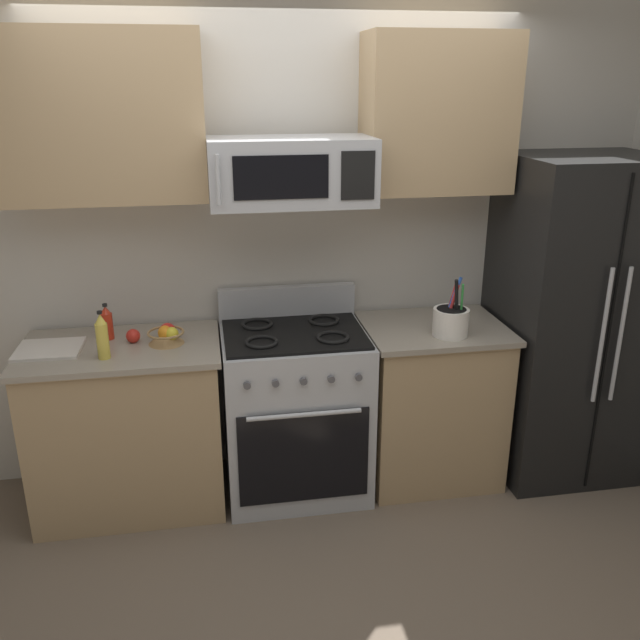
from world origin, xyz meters
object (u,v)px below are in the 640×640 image
(range_oven, at_px, (295,409))
(utensil_crock, at_px, (451,320))
(refrigerator, at_px, (572,320))
(bottle_oil, at_px, (102,337))
(apple_loose, at_px, (133,336))
(fruit_basket, at_px, (167,335))
(bottle_hot_sauce, at_px, (107,323))
(microwave, at_px, (291,171))
(cutting_board, at_px, (49,349))

(range_oven, distance_m, utensil_crock, 0.97)
(refrigerator, height_order, bottle_oil, refrigerator)
(apple_loose, bearing_deg, fruit_basket, -12.07)
(bottle_hot_sauce, bearing_deg, fruit_basket, -20.45)
(refrigerator, bearing_deg, fruit_basket, 179.61)
(fruit_basket, relative_size, bottle_oil, 0.78)
(fruit_basket, bearing_deg, refrigerator, -0.39)
(refrigerator, distance_m, utensil_crock, 0.78)
(refrigerator, xyz_separation_m, microwave, (-1.57, 0.04, 0.85))
(cutting_board, bearing_deg, range_oven, 0.36)
(utensil_crock, relative_size, apple_loose, 4.37)
(bottle_hot_sauce, bearing_deg, refrigerator, -2.89)
(microwave, distance_m, bottle_oil, 1.20)
(cutting_board, height_order, bottle_hot_sauce, bottle_hot_sauce)
(utensil_crock, xyz_separation_m, fruit_basket, (-1.46, 0.14, -0.04))
(microwave, xyz_separation_m, bottle_hot_sauce, (-0.95, 0.08, -0.75))
(refrigerator, distance_m, cutting_board, 2.79)
(cutting_board, bearing_deg, fruit_basket, 0.55)
(bottle_hot_sauce, bearing_deg, utensil_crock, -8.15)
(apple_loose, distance_m, cutting_board, 0.41)
(bottle_oil, height_order, bottle_hot_sauce, bottle_oil)
(bottle_oil, xyz_separation_m, bottle_hot_sauce, (-0.01, 0.26, -0.02))
(refrigerator, distance_m, apple_loose, 2.39)
(utensil_crock, bearing_deg, apple_loose, 173.83)
(microwave, height_order, bottle_oil, microwave)
(range_oven, xyz_separation_m, refrigerator, (1.57, -0.02, 0.43))
(microwave, bearing_deg, refrigerator, -1.62)
(cutting_board, distance_m, bottle_oil, 0.33)
(apple_loose, bearing_deg, bottle_oil, -123.25)
(utensil_crock, relative_size, fruit_basket, 1.68)
(refrigerator, relative_size, apple_loose, 25.23)
(refrigerator, height_order, utensil_crock, refrigerator)
(microwave, relative_size, apple_loose, 11.16)
(utensil_crock, xyz_separation_m, apple_loose, (-1.62, 0.18, -0.04))
(range_oven, relative_size, utensil_crock, 3.48)
(refrigerator, bearing_deg, apple_loose, 178.78)
(range_oven, bearing_deg, fruit_basket, -179.80)
(apple_loose, height_order, bottle_hot_sauce, bottle_hot_sauce)
(bottle_oil, bearing_deg, apple_loose, 56.75)
(bottle_oil, bearing_deg, utensil_crock, 0.29)
(apple_loose, height_order, bottle_oil, bottle_oil)
(refrigerator, xyz_separation_m, utensil_crock, (-0.76, -0.12, 0.09))
(fruit_basket, relative_size, cutting_board, 0.60)
(bottle_hot_sauce, bearing_deg, range_oven, -6.59)
(range_oven, xyz_separation_m, fruit_basket, (-0.65, -0.00, 0.48))
(fruit_basket, distance_m, apple_loose, 0.17)
(apple_loose, xyz_separation_m, cutting_board, (-0.40, -0.04, -0.03))
(range_oven, distance_m, refrigerator, 1.63)
(utensil_crock, xyz_separation_m, cutting_board, (-2.03, 0.13, -0.07))
(microwave, height_order, fruit_basket, microwave)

